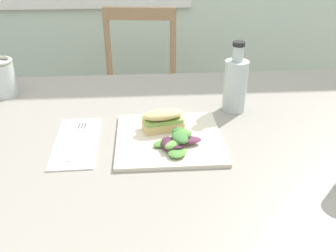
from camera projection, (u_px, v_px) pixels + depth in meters
name	position (u px, v px, depth m)	size (l,w,h in m)	color
dining_table	(158.00, 176.00, 0.99)	(1.41, 0.98, 0.74)	gray
chair_wooden_far	(139.00, 97.00, 1.90)	(0.45, 0.45, 0.87)	tan
plate_lunch	(169.00, 139.00, 0.94)	(0.27, 0.27, 0.01)	beige
sandwich_half_front	(163.00, 120.00, 0.96)	(0.11, 0.08, 0.06)	#DBB270
salad_mixed_greens	(177.00, 141.00, 0.89)	(0.12, 0.13, 0.03)	#518438
napkin_folded	(76.00, 142.00, 0.93)	(0.11, 0.25, 0.00)	white
fork_on_napkin	(78.00, 137.00, 0.95)	(0.03, 0.19, 0.00)	silver
bottle_cold_brew	(235.00, 87.00, 1.07)	(0.07, 0.07, 0.20)	black
mason_jar_iced_tea	(1.00, 79.00, 1.17)	(0.09, 0.09, 0.12)	gold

